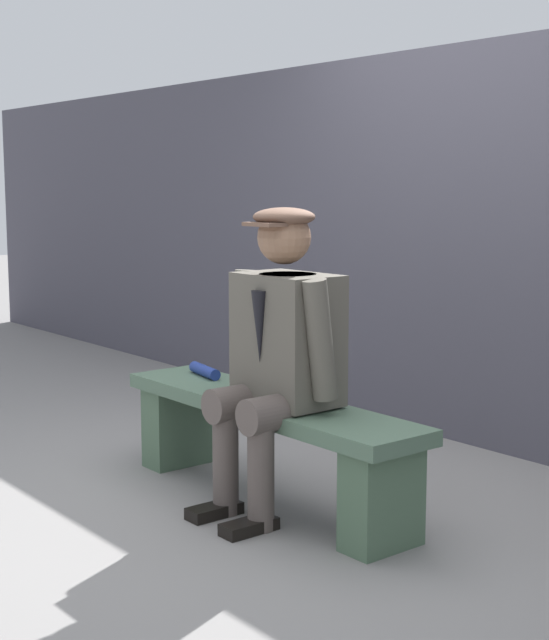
{
  "coord_description": "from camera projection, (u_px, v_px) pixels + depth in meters",
  "views": [
    {
      "loc": [
        -3.17,
        2.51,
        1.38
      ],
      "look_at": [
        -0.06,
        0.0,
        0.81
      ],
      "focal_mm": 53.38,
      "sensor_mm": 36.0,
      "label": 1
    }
  ],
  "objects": [
    {
      "name": "ground_plane",
      "position": [
        266.0,
        500.0,
        4.2
      ],
      "size": [
        30.0,
        30.0,
        0.0
      ],
      "primitive_type": "plane",
      "color": "gray"
    },
    {
      "name": "bench",
      "position": [
        266.0,
        431.0,
        4.16
      ],
      "size": [
        1.69,
        0.37,
        0.46
      ],
      "color": "#4A6550",
      "rests_on": "ground"
    },
    {
      "name": "seated_man",
      "position": [
        278.0,
        346.0,
        3.96
      ],
      "size": [
        0.61,
        0.56,
        1.29
      ],
      "color": "#545046",
      "rests_on": "ground"
    },
    {
      "name": "rolled_magazine",
      "position": [
        205.0,
        371.0,
        4.6
      ],
      "size": [
        0.26,
        0.1,
        0.05
      ],
      "primitive_type": "cylinder",
      "rotation": [
        0.0,
        1.57,
        -0.18
      ],
      "color": "navy",
      "rests_on": "bench"
    },
    {
      "name": "stadium_wall",
      "position": [
        494.0,
        247.0,
        5.0
      ],
      "size": [
        12.0,
        0.24,
        2.11
      ],
      "primitive_type": "cube",
      "color": "#474550",
      "rests_on": "ground"
    }
  ]
}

